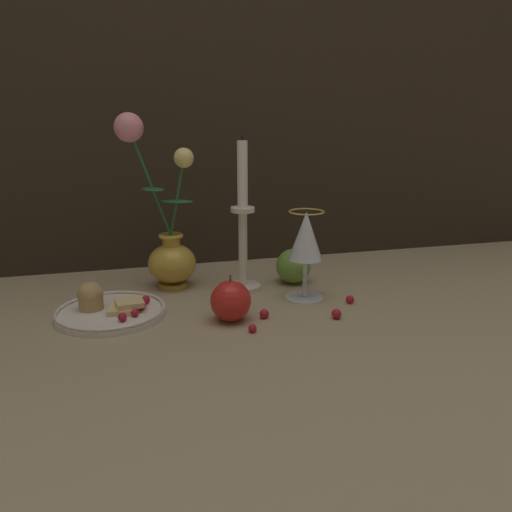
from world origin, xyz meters
The scene contains 12 objects.
ground_plane centered at (0.00, 0.00, 0.00)m, with size 2.40×2.40×0.00m, color #9E8966.
wall_back centered at (0.00, 0.33, 0.60)m, with size 2.40×0.04×1.20m, color #2D2319.
vase centered at (-0.12, 0.14, 0.11)m, with size 0.16×0.10×0.37m.
plate_with_pastries centered at (-0.24, 0.00, 0.01)m, with size 0.20×0.20×0.06m.
wine_glass centered at (0.15, 0.00, 0.12)m, with size 0.08×0.08×0.18m.
candlestick centered at (0.04, 0.08, 0.12)m, with size 0.07×0.07×0.32m.
apple_beside_vase centered at (0.16, 0.10, 0.04)m, with size 0.08×0.08×0.09m.
apple_near_glass centered at (-0.02, -0.08, 0.04)m, with size 0.07×0.07×0.09m.
berry_near_plate centered at (0.16, -0.12, 0.01)m, with size 0.02×0.02×0.02m, color #AD192D.
berry_front_center centered at (0.22, -0.05, 0.01)m, with size 0.02×0.02×0.02m, color #AD192D.
berry_by_glass_stem centered at (0.04, -0.08, 0.01)m, with size 0.02×0.02×0.02m, color #AD192D.
berry_under_candlestick centered at (0.00, -0.14, 0.01)m, with size 0.01×0.01×0.01m, color #AD192D.
Camera 1 is at (-0.20, -0.90, 0.35)m, focal length 35.00 mm.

